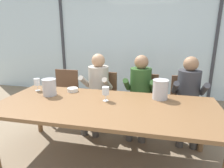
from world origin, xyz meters
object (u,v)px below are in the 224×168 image
at_px(person_beige_jumper, 97,87).
at_px(ice_bucket_primary, 49,87).
at_px(chair_left_of_center, 103,94).
at_px(wine_glass_near_bucket, 37,82).
at_px(dining_table, 105,110).
at_px(chair_near_curtain, 65,91).
at_px(wine_glass_by_left_taster, 106,91).
at_px(chair_right_of_center, 185,101).
at_px(chair_center, 143,97).
at_px(person_olive_shirt, 140,90).
at_px(person_charcoal_jacket, 189,93).
at_px(tasting_bowl, 73,90).
at_px(ice_bucket_secondary, 160,89).

bearing_deg(person_beige_jumper, ice_bucket_primary, -119.55).
bearing_deg(person_beige_jumper, chair_left_of_center, 75.68).
xyz_separation_m(chair_left_of_center, wine_glass_near_bucket, (-0.77, -0.66, 0.34)).
relative_size(dining_table, chair_near_curtain, 2.93).
relative_size(person_beige_jumper, wine_glass_by_left_taster, 6.85).
bearing_deg(chair_left_of_center, chair_near_curtain, -173.84).
height_order(dining_table, wine_glass_by_left_taster, wine_glass_by_left_taster).
xyz_separation_m(chair_right_of_center, wine_glass_by_left_taster, (-1.04, -0.82, 0.34)).
distance_m(chair_center, person_beige_jumper, 0.76).
bearing_deg(chair_near_curtain, chair_center, 0.28).
xyz_separation_m(person_olive_shirt, wine_glass_near_bucket, (-1.39, -0.51, 0.16)).
height_order(person_beige_jumper, person_olive_shirt, same).
bearing_deg(dining_table, chair_left_of_center, 107.18).
distance_m(chair_near_curtain, person_charcoal_jacket, 2.02).
distance_m(dining_table, chair_right_of_center, 1.39).
relative_size(chair_right_of_center, tasting_bowl, 5.98).
height_order(ice_bucket_primary, ice_bucket_secondary, ice_bucket_secondary).
distance_m(ice_bucket_primary, wine_glass_by_left_taster, 0.76).
bearing_deg(ice_bucket_secondary, wine_glass_near_bucket, -178.66).
distance_m(dining_table, person_charcoal_jacket, 1.30).
xyz_separation_m(chair_center, tasting_bowl, (-0.94, -0.59, 0.24)).
bearing_deg(tasting_bowl, person_charcoal_jacket, 15.37).
bearing_deg(dining_table, chair_near_curtain, 135.45).
height_order(chair_near_curtain, chair_right_of_center, same).
distance_m(chair_left_of_center, person_beige_jumper, 0.23).
bearing_deg(chair_near_curtain, tasting_bowl, -53.95).
distance_m(chair_left_of_center, chair_center, 0.67).
relative_size(ice_bucket_secondary, wine_glass_near_bucket, 1.40).
relative_size(person_olive_shirt, ice_bucket_primary, 5.42).
xyz_separation_m(ice_bucket_secondary, wine_glass_near_bucket, (-1.67, -0.04, -0.01)).
bearing_deg(person_olive_shirt, chair_left_of_center, 168.42).
height_order(chair_right_of_center, tasting_bowl, chair_right_of_center).
height_order(chair_center, wine_glass_by_left_taster, wine_glass_by_left_taster).
bearing_deg(chair_left_of_center, person_olive_shirt, -6.24).
bearing_deg(wine_glass_near_bucket, chair_near_curtain, 83.76).
distance_m(wine_glass_by_left_taster, wine_glass_near_bucket, 1.05).
bearing_deg(person_charcoal_jacket, chair_center, 168.14).
bearing_deg(ice_bucket_secondary, ice_bucket_primary, -172.62).
height_order(dining_table, person_olive_shirt, person_olive_shirt).
height_order(person_beige_jumper, wine_glass_near_bucket, person_beige_jumper).
relative_size(chair_near_curtain, person_charcoal_jacket, 0.73).
bearing_deg(wine_glass_near_bucket, person_olive_shirt, 20.06).
distance_m(chair_left_of_center, ice_bucket_primary, 1.00).
bearing_deg(wine_glass_by_left_taster, person_olive_shirt, 62.71).
xyz_separation_m(chair_near_curtain, person_olive_shirt, (1.31, -0.16, 0.17)).
bearing_deg(wine_glass_near_bucket, person_charcoal_jacket, 13.67).
xyz_separation_m(dining_table, chair_left_of_center, (-0.30, 0.96, -0.16)).
xyz_separation_m(chair_right_of_center, wine_glass_near_bucket, (-2.07, -0.64, 0.34)).
distance_m(chair_center, tasting_bowl, 1.14).
bearing_deg(ice_bucket_primary, tasting_bowl, 43.40).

